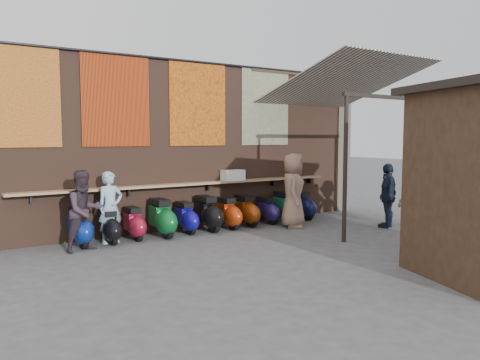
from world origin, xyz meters
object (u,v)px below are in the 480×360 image
(scooter_stool_4, at_px, (186,218))
(diner_left, at_px, (110,207))
(scooter_stool_1, at_px, (109,227))
(scooter_stool_10, at_px, (302,205))
(diner_right, at_px, (85,211))
(scooter_stool_0, at_px, (80,227))
(scooter_stool_3, at_px, (162,218))
(shopper_tan, at_px, (293,190))
(scooter_stool_7, at_px, (246,211))
(scooter_stool_2, at_px, (134,224))
(shopper_navy, at_px, (388,196))
(scooter_stool_6, at_px, (228,213))
(shelf_box, at_px, (233,175))
(scooter_stool_9, at_px, (285,207))
(scooter_stool_8, at_px, (267,210))
(shopper_grey, at_px, (417,192))
(scooter_stool_5, at_px, (208,214))

(scooter_stool_4, distance_m, diner_left, 1.80)
(scooter_stool_1, bearing_deg, scooter_stool_4, 1.36)
(scooter_stool_1, height_order, diner_left, diner_left)
(scooter_stool_10, relative_size, diner_right, 0.49)
(scooter_stool_0, xyz_separation_m, scooter_stool_1, (0.59, -0.03, -0.05))
(scooter_stool_0, bearing_deg, scooter_stool_3, -1.86)
(shopper_tan, bearing_deg, diner_left, 119.76)
(scooter_stool_0, distance_m, scooter_stool_10, 5.84)
(scooter_stool_1, relative_size, scooter_stool_7, 0.91)
(scooter_stool_10, xyz_separation_m, diner_left, (-5.22, -0.01, 0.38))
(scooter_stool_0, bearing_deg, shopper_tan, -8.83)
(scooter_stool_1, relative_size, scooter_stool_3, 0.82)
(scooter_stool_2, height_order, shopper_navy, shopper_navy)
(scooter_stool_4, bearing_deg, scooter_stool_7, -0.46)
(diner_right, bearing_deg, scooter_stool_2, 5.67)
(scooter_stool_0, bearing_deg, scooter_stool_6, -1.01)
(shelf_box, bearing_deg, diner_right, -169.35)
(diner_left, bearing_deg, shopper_navy, -28.03)
(scooter_stool_7, xyz_separation_m, diner_left, (-3.40, -0.02, 0.37))
(scooter_stool_1, relative_size, scooter_stool_9, 0.89)
(scooter_stool_1, relative_size, shopper_tan, 0.40)
(scooter_stool_8, bearing_deg, scooter_stool_10, 0.00)
(shopper_navy, distance_m, shopper_grey, 0.68)
(scooter_stool_0, xyz_separation_m, scooter_stool_9, (5.26, -0.01, -0.01))
(scooter_stool_4, relative_size, diner_right, 0.48)
(shopper_navy, bearing_deg, scooter_stool_10, -84.08)
(scooter_stool_8, height_order, shopper_navy, shopper_navy)
(scooter_stool_10, height_order, diner_right, diner_right)
(scooter_stool_5, height_order, scooter_stool_10, scooter_stool_5)
(shelf_box, relative_size, shopper_tan, 0.30)
(scooter_stool_2, bearing_deg, scooter_stool_7, -0.48)
(scooter_stool_6, xyz_separation_m, scooter_stool_9, (1.80, 0.05, 0.01))
(shelf_box, relative_size, scooter_stool_9, 0.68)
(scooter_stool_7, bearing_deg, shopper_grey, -38.19)
(scooter_stool_6, bearing_deg, scooter_stool_1, 179.28)
(scooter_stool_9, distance_m, scooter_stool_10, 0.58)
(scooter_stool_1, relative_size, shopper_grey, 0.40)
(scooter_stool_1, height_order, scooter_stool_10, scooter_stool_10)
(scooter_stool_9, bearing_deg, shopper_navy, -52.60)
(diner_right, bearing_deg, scooter_stool_10, -12.07)
(shelf_box, bearing_deg, scooter_stool_6, -136.75)
(scooter_stool_0, xyz_separation_m, scooter_stool_7, (4.03, 0.00, -0.02))
(scooter_stool_6, xyz_separation_m, diner_left, (-2.83, 0.05, 0.37))
(scooter_stool_2, xyz_separation_m, scooter_stool_6, (2.32, -0.09, 0.03))
(shelf_box, xyz_separation_m, scooter_stool_1, (-3.24, -0.31, -0.92))
(scooter_stool_7, distance_m, shopper_navy, 3.49)
(scooter_stool_5, relative_size, scooter_stool_7, 1.09)
(scooter_stool_0, height_order, diner_right, diner_right)
(scooter_stool_1, bearing_deg, scooter_stool_8, 0.29)
(shopper_grey, bearing_deg, scooter_stool_9, -48.13)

